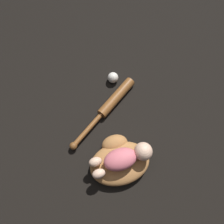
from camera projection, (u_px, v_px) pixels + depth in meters
name	position (u px, v px, depth m)	size (l,w,h in m)	color
ground_plane	(116.00, 158.00, 1.23)	(6.00, 6.00, 0.00)	black
baseball_glove	(119.00, 160.00, 1.18)	(0.35, 0.30, 0.09)	#A8703D
baby_figure	(125.00, 158.00, 1.09)	(0.33, 0.15, 0.10)	#D16670
baseball_bat	(110.00, 104.00, 1.34)	(0.44, 0.42, 0.06)	brown
baseball	(113.00, 78.00, 1.42)	(0.07, 0.07, 0.07)	silver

